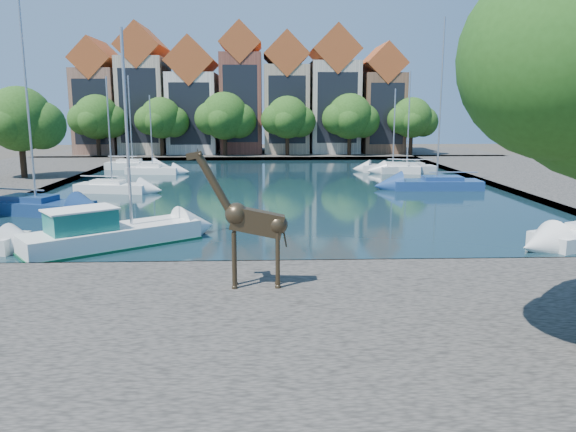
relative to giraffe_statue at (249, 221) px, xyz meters
The scene contains 28 objects.
ground 4.58m from the giraffe_statue, 68.37° to the left, with size 160.00×160.00×0.00m, color #38332B.
water_basin 27.55m from the giraffe_statue, 87.20° to the left, with size 38.00×50.00×0.08m, color black.
near_quay 4.62m from the giraffe_statue, 69.70° to the right, with size 50.00×14.00×0.50m, color #534E48.
far_quay 59.45m from the giraffe_statue, 88.71° to the left, with size 60.00×16.00×0.50m, color #534E48.
right_quay 38.08m from the giraffe_statue, 46.11° to the left, with size 14.00×52.00×0.50m, color #534E48.
townhouse_west_end 63.36m from the giraffe_statue, 110.04° to the left, with size 5.44×9.18×14.93m.
townhouse_west_mid 61.64m from the giraffe_statue, 104.78° to the left, with size 5.94×9.18×16.79m.
townhouse_west_inner 60.24m from the giraffe_statue, 98.77° to the left, with size 6.43×9.18×15.15m.
townhouse_center 59.69m from the giraffe_statue, 92.57° to the left, with size 5.44×9.18×16.93m.
townhouse_east_inner 59.67m from the giraffe_statue, 86.78° to the left, with size 5.94×9.18×15.79m.
townhouse_east_mid 60.41m from the giraffe_statue, 80.59° to the left, with size 6.43×9.18×16.65m.
townhouse_east_end 61.73m from the giraffe_statue, 74.61° to the left, with size 5.44×9.18×14.43m.
far_tree_far_west 57.71m from the giraffe_statue, 110.89° to the left, with size 7.28×5.60×7.68m.
far_tree_west 55.37m from the giraffe_statue, 103.13° to the left, with size 6.76×5.20×7.36m.
far_tree_mid_west 54.12m from the giraffe_statue, 94.83° to the left, with size 7.80×6.00×8.00m.
far_tree_mid_east 54.03m from the giraffe_statue, 86.35° to the left, with size 7.02×5.40×7.52m.
far_tree_east 55.13m from the giraffe_statue, 78.01° to the left, with size 7.54×5.80×7.84m.
far_tree_far_east 57.32m from the giraffe_statue, 70.16° to the left, with size 6.76×5.20×7.36m.
side_tree_left_far 37.60m from the giraffe_statue, 123.24° to the left, with size 7.28×5.60×7.88m.
giraffe_statue is the anchor object (origin of this frame).
motorsailer 10.26m from the giraffe_statue, 133.08° to the left, with size 7.94×6.74×10.02m.
sailboat_left_b 21.32m from the giraffe_statue, 130.08° to the left, with size 7.43×4.49×12.63m.
sailboat_left_c 27.61m from the giraffe_statue, 114.34° to the left, with size 5.78×2.87×8.76m.
sailboat_left_d 38.95m from the giraffe_statue, 105.91° to the left, with size 5.30×2.36×7.65m.
sailboat_left_e 44.05m from the giraffe_statue, 108.09° to the left, with size 5.66×2.30×9.74m.
sailboat_right_b 29.47m from the giraffe_statue, 60.95° to the left, with size 7.05×2.65×13.26m.
sailboat_right_c 40.23m from the giraffe_statue, 68.45° to the left, with size 5.97×2.66×9.96m.
sailboat_right_d 39.77m from the giraffe_statue, 70.37° to the left, with size 6.02×3.78×8.30m.
Camera 1 is at (-0.76, -21.90, 6.55)m, focal length 35.00 mm.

